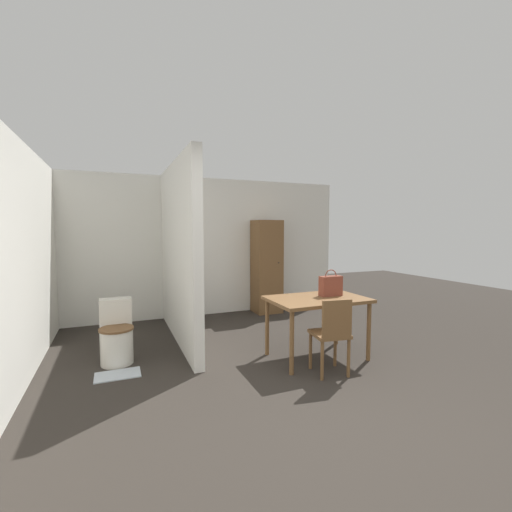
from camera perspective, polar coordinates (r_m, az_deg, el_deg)
ground_plane at (r=2.97m, az=11.91°, el=-27.93°), size 16.00×16.00×0.00m
wall_back at (r=6.35m, az=-9.48°, el=1.48°), size 5.57×0.12×2.50m
wall_left at (r=4.20m, az=-34.97°, el=-0.88°), size 0.12×5.07×2.50m
partition_wall at (r=4.95m, az=-12.85°, el=0.55°), size 0.12×2.50×2.50m
dining_table at (r=4.28m, az=10.16°, el=-7.93°), size 1.17×0.76×0.75m
wooden_chair at (r=3.87m, az=12.54°, el=-12.38°), size 0.42×0.42×0.85m
toilet at (r=4.50m, az=-22.23°, el=-12.24°), size 0.39×0.54×0.73m
handbag at (r=4.39m, az=12.34°, el=-4.84°), size 0.28×0.12×0.33m
wooden_cabinet at (r=6.48m, az=1.78°, el=-1.75°), size 0.49×0.48×1.74m
bath_mat at (r=4.20m, az=-22.05°, el=-17.88°), size 0.47×0.28×0.01m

